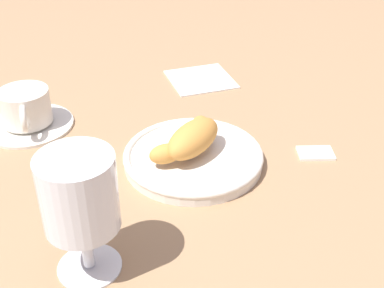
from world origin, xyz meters
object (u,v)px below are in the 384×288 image
object	(u,v)px
sugar_packet	(316,152)
folded_napkin	(201,79)
juice_glass_left	(79,198)
croissant_large	(190,138)
coffee_cup_near	(26,112)
pastry_plate	(192,156)

from	to	relation	value
sugar_packet	folded_napkin	xyz separation A→B (m)	(0.01, 0.29, -0.00)
folded_napkin	juice_glass_left	bearing A→B (deg)	-139.98
juice_glass_left	folded_napkin	distance (m)	0.49
croissant_large	coffee_cup_near	world-z (taller)	same
coffee_cup_near	folded_napkin	bearing A→B (deg)	-3.06
croissant_large	coffee_cup_near	size ratio (longest dim) A/B	0.94
croissant_large	juice_glass_left	xyz separation A→B (m)	(-0.20, -0.10, 0.06)
pastry_plate	croissant_large	size ratio (longest dim) A/B	1.51
pastry_plate	coffee_cup_near	distance (m)	0.27
pastry_plate	juice_glass_left	distance (m)	0.24
pastry_plate	croissant_large	distance (m)	0.03
coffee_cup_near	pastry_plate	bearing A→B (deg)	-56.03
croissant_large	juice_glass_left	world-z (taller)	juice_glass_left
pastry_plate	sugar_packet	bearing A→B (deg)	-28.54
croissant_large	pastry_plate	bearing A→B (deg)	-68.45
coffee_cup_near	juice_glass_left	bearing A→B (deg)	-98.75
coffee_cup_near	sugar_packet	size ratio (longest dim) A/B	2.72
coffee_cup_near	juice_glass_left	xyz separation A→B (m)	(-0.05, -0.32, 0.07)
sugar_packet	folded_napkin	size ratio (longest dim) A/B	0.45
juice_glass_left	pastry_plate	bearing A→B (deg)	26.25
pastry_plate	coffee_cup_near	size ratio (longest dim) A/B	1.41
juice_glass_left	folded_napkin	size ratio (longest dim) A/B	1.27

